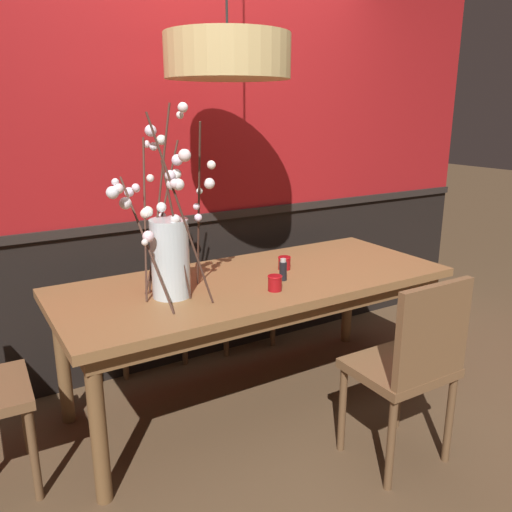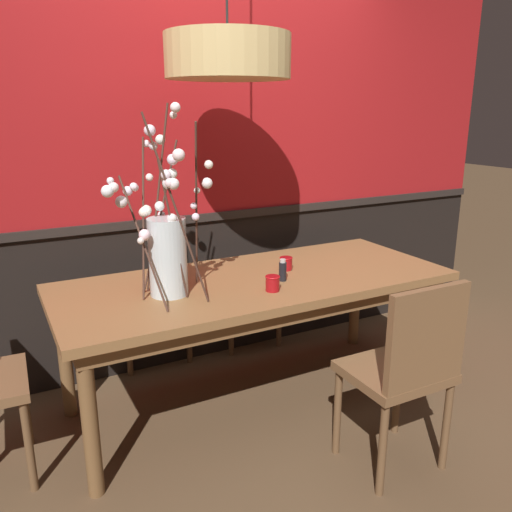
% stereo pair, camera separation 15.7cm
% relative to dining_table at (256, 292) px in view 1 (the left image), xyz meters
% --- Properties ---
extents(ground_plane, '(24.00, 24.00, 0.00)m').
position_rel_dining_table_xyz_m(ground_plane, '(0.00, 0.00, -0.66)').
color(ground_plane, brown).
extents(back_wall, '(4.61, 0.14, 2.97)m').
position_rel_dining_table_xyz_m(back_wall, '(0.00, 0.73, 0.81)').
color(back_wall, black).
rests_on(back_wall, ground).
extents(dining_table, '(2.12, 0.87, 0.74)m').
position_rel_dining_table_xyz_m(dining_table, '(0.00, 0.00, 0.00)').
color(dining_table, olive).
rests_on(dining_table, ground).
extents(chair_far_side_left, '(0.46, 0.40, 0.92)m').
position_rel_dining_table_xyz_m(chair_far_side_left, '(-0.37, 0.86, -0.13)').
color(chair_far_side_left, brown).
rests_on(chair_far_side_left, ground).
extents(chair_near_side_right, '(0.44, 0.39, 0.93)m').
position_rel_dining_table_xyz_m(chair_near_side_right, '(0.31, -0.84, -0.13)').
color(chair_near_side_right, brown).
rests_on(chair_near_side_right, ground).
extents(chair_far_side_right, '(0.45, 0.47, 0.91)m').
position_rel_dining_table_xyz_m(chair_far_side_right, '(0.32, 0.82, -0.14)').
color(chair_far_side_right, brown).
rests_on(chair_far_side_right, ground).
extents(vase_with_blossoms, '(0.54, 0.52, 0.91)m').
position_rel_dining_table_xyz_m(vase_with_blossoms, '(-0.50, -0.03, 0.32)').
color(vase_with_blossoms, silver).
rests_on(vase_with_blossoms, dining_table).
extents(candle_holder_nearer_center, '(0.08, 0.08, 0.08)m').
position_rel_dining_table_xyz_m(candle_holder_nearer_center, '(-0.02, -0.22, 0.12)').
color(candle_holder_nearer_center, '#9E0F14').
rests_on(candle_holder_nearer_center, dining_table).
extents(candle_holder_nearer_edge, '(0.07, 0.07, 0.07)m').
position_rel_dining_table_xyz_m(candle_holder_nearer_edge, '(0.22, 0.05, 0.12)').
color(candle_holder_nearer_edge, '#9E0F14').
rests_on(candle_holder_nearer_edge, dining_table).
extents(condiment_bottle, '(0.04, 0.04, 0.12)m').
position_rel_dining_table_xyz_m(condiment_bottle, '(0.10, -0.11, 0.14)').
color(condiment_bottle, black).
rests_on(condiment_bottle, dining_table).
extents(pendant_lamp, '(0.61, 0.61, 1.21)m').
position_rel_dining_table_xyz_m(pendant_lamp, '(-0.11, 0.08, 1.20)').
color(pendant_lamp, tan).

